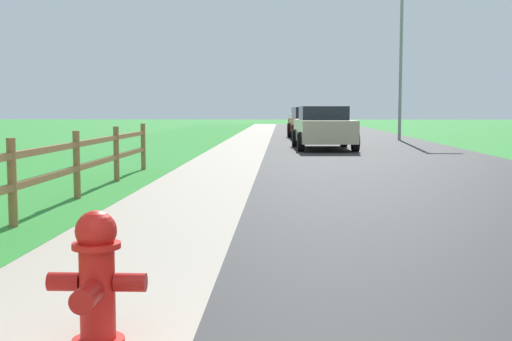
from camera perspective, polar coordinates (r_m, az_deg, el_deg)
The scene contains 11 objects.
ground_plane at distance 27.09m, azimuth 1.07°, elevation 2.23°, with size 120.00×120.00×0.00m, color #308B33.
road_asphalt at distance 29.23m, azimuth 8.04°, elevation 2.41°, with size 7.00×66.00×0.01m, color #303030.
curb_concrete at distance 29.30m, azimuth -4.73°, elevation 2.45°, with size 6.00×66.00×0.01m, color #AC9E8D.
grass_verge at distance 29.52m, azimuth -7.62°, elevation 2.45°, with size 5.00×66.00×0.00m, color #308B33.
fire_hydrant at distance 4.28m, azimuth -13.39°, elevation -8.71°, with size 0.61×0.50×0.83m.
rail_fence at distance 9.87m, azimuth -17.17°, elevation 0.34°, with size 0.11×12.96×1.09m.
parked_suv_beige at distance 24.00m, azimuth 5.75°, elevation 3.63°, with size 2.22×4.53×1.52m.
parked_car_red at distance 32.23m, azimuth 4.66°, elevation 4.08°, with size 2.23×4.94×1.50m.
parked_car_blue at distance 42.35m, azimuth 4.98°, elevation 4.42°, with size 2.26×4.95×1.54m.
parked_car_white at distance 51.63m, azimuth 3.98°, elevation 4.54°, with size 2.20×4.43×1.51m.
street_lamp at distance 31.33m, azimuth 12.38°, elevation 10.01°, with size 1.17×0.20×6.95m.
Camera 1 is at (0.56, -2.05, 1.45)m, focal length 47.18 mm.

